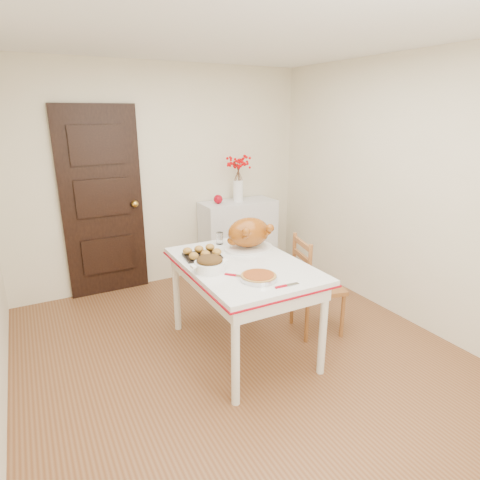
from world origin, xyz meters
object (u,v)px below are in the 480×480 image
kitchen_table (243,307)px  chair_oak (318,285)px  turkey_platter (249,234)px  pumpkin_pie (259,276)px  sideboard (238,237)px

kitchen_table → chair_oak: (0.76, -0.04, 0.06)m
kitchen_table → chair_oak: bearing=-3.2°
turkey_platter → pumpkin_pie: (-0.27, -0.64, -0.11)m
sideboard → turkey_platter: bearing=-114.3°
chair_oak → pumpkin_pie: 0.97m
sideboard → chair_oak: bearing=-91.4°
pumpkin_pie → kitchen_table: bearing=79.4°
sideboard → turkey_platter: size_ratio=2.07×
sideboard → pumpkin_pie: 2.17m
sideboard → chair_oak: 1.64m
turkey_platter → kitchen_table: bearing=-115.7°
pumpkin_pie → chair_oak: bearing=21.1°
kitchen_table → pumpkin_pie: (-0.07, -0.36, 0.43)m
kitchen_table → sideboard: bearing=63.3°
sideboard → turkey_platter: 1.53m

